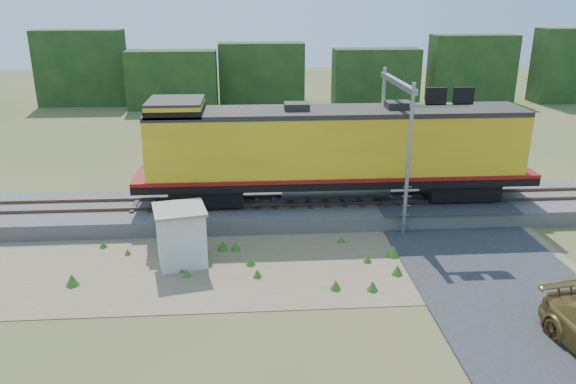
{
  "coord_description": "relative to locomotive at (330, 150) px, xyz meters",
  "views": [
    {
      "loc": [
        -3.02,
        -21.65,
        11.11
      ],
      "look_at": [
        -1.28,
        3.0,
        2.4
      ],
      "focal_mm": 35.0,
      "sensor_mm": 36.0,
      "label": 1
    }
  ],
  "objects": [
    {
      "name": "signal_gantry",
      "position": [
        3.67,
        -0.68,
        1.95
      ],
      "size": [
        2.93,
        6.2,
        7.4
      ],
      "color": "gray",
      "rests_on": "ground"
    },
    {
      "name": "weed_clumps",
      "position": [
        -4.62,
        -5.9,
        -3.58
      ],
      "size": [
        15.0,
        6.2,
        0.56
      ],
      "primitive_type": null,
      "color": "#386E1F",
      "rests_on": "ground"
    },
    {
      "name": "road",
      "position": [
        5.88,
        -5.26,
        -3.49
      ],
      "size": [
        7.0,
        66.0,
        0.86
      ],
      "color": "#38383A",
      "rests_on": "ground"
    },
    {
      "name": "ground",
      "position": [
        -1.12,
        -6.0,
        -3.58
      ],
      "size": [
        140.0,
        140.0,
        0.0
      ],
      "primitive_type": "plane",
      "color": "#475123",
      "rests_on": "ground"
    },
    {
      "name": "tree_line_north",
      "position": [
        -1.12,
        32.0,
        -0.51
      ],
      "size": [
        130.0,
        3.0,
        6.5
      ],
      "color": "#193413",
      "rests_on": "ground"
    },
    {
      "name": "dirt_shoulder",
      "position": [
        -3.12,
        -5.5,
        -3.56
      ],
      "size": [
        26.0,
        8.0,
        0.03
      ],
      "primitive_type": "cube",
      "color": "#8C7754",
      "rests_on": "ground"
    },
    {
      "name": "rails",
      "position": [
        -1.12,
        0.0,
        -2.7
      ],
      "size": [
        70.0,
        1.54,
        0.16
      ],
      "color": "brown",
      "rests_on": "ballast"
    },
    {
      "name": "shed",
      "position": [
        -7.19,
        -5.18,
        -2.28
      ],
      "size": [
        2.57,
        2.57,
        2.56
      ],
      "rotation": [
        0.0,
        0.0,
        0.22
      ],
      "color": "silver",
      "rests_on": "ground"
    },
    {
      "name": "ballast",
      "position": [
        -1.12,
        0.0,
        -3.18
      ],
      "size": [
        70.0,
        5.0,
        0.8
      ],
      "primitive_type": "cube",
      "color": "slate",
      "rests_on": "ground"
    },
    {
      "name": "locomotive",
      "position": [
        0.0,
        0.0,
        0.0
      ],
      "size": [
        20.57,
        3.14,
        5.31
      ],
      "color": "black",
      "rests_on": "rails"
    }
  ]
}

